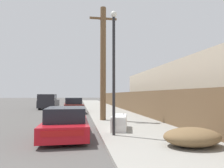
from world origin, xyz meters
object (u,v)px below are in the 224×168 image
object	(u,v)px
parked_sports_car_red	(66,123)
utility_pole	(103,62)
discarded_fridge	(119,122)
pickup_truck	(49,101)
car_parked_mid	(73,106)
street_lamp	(114,63)
brush_pile	(192,137)

from	to	relation	value
parked_sports_car_red	utility_pole	bearing A→B (deg)	63.52
discarded_fridge	pickup_truck	bearing A→B (deg)	123.48
car_parked_mid	pickup_truck	size ratio (longest dim) A/B	0.86
utility_pole	discarded_fridge	bearing A→B (deg)	-84.22
discarded_fridge	street_lamp	distance (m)	2.97
discarded_fridge	pickup_truck	size ratio (longest dim) A/B	0.36
discarded_fridge	car_parked_mid	bearing A→B (deg)	117.65
car_parked_mid	brush_pile	world-z (taller)	car_parked_mid
street_lamp	brush_pile	xyz separation A→B (m)	(2.16, -2.11, -2.65)
brush_pile	pickup_truck	bearing A→B (deg)	110.23
parked_sports_car_red	utility_pole	xyz separation A→B (m)	(2.06, 4.23, 3.34)
discarded_fridge	pickup_truck	xyz separation A→B (m)	(-5.64, 16.38, 0.45)
parked_sports_car_red	brush_pile	bearing A→B (deg)	-34.60
street_lamp	pickup_truck	bearing A→B (deg)	106.20
car_parked_mid	utility_pole	bearing A→B (deg)	-77.47
pickup_truck	brush_pile	xyz separation A→B (m)	(7.30, -19.81, -0.48)
parked_sports_car_red	street_lamp	bearing A→B (deg)	-19.21
utility_pole	street_lamp	xyz separation A→B (m)	(-0.14, -4.88, -0.84)
street_lamp	parked_sports_car_red	bearing A→B (deg)	161.29
pickup_truck	brush_pile	size ratio (longest dim) A/B	2.90
utility_pole	brush_pile	distance (m)	8.08
discarded_fridge	parked_sports_car_red	world-z (taller)	parked_sports_car_red
car_parked_mid	utility_pole	world-z (taller)	utility_pole
discarded_fridge	pickup_truck	world-z (taller)	pickup_truck
car_parked_mid	pickup_truck	xyz separation A→B (m)	(-3.16, 5.78, 0.23)
pickup_truck	street_lamp	world-z (taller)	street_lamp
street_lamp	brush_pile	distance (m)	4.02
parked_sports_car_red	car_parked_mid	xyz separation A→B (m)	(-0.06, 11.26, 0.11)
discarded_fridge	utility_pole	world-z (taller)	utility_pole
car_parked_mid	brush_pile	xyz separation A→B (m)	(4.14, -14.03, -0.26)
utility_pole	brush_pile	bearing A→B (deg)	-73.86
car_parked_mid	utility_pole	size ratio (longest dim) A/B	0.62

